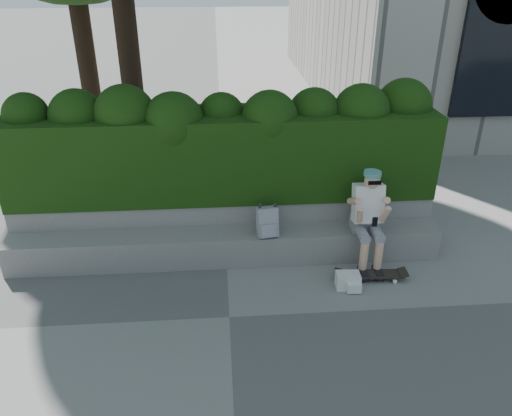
{
  "coord_description": "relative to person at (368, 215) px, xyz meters",
  "views": [
    {
      "loc": [
        -0.05,
        -4.75,
        3.89
      ],
      "look_at": [
        0.4,
        1.0,
        0.95
      ],
      "focal_mm": 35.0,
      "sensor_mm": 36.0,
      "label": 1
    }
  ],
  "objects": [
    {
      "name": "ground",
      "position": [
        -1.93,
        -1.07,
        -0.75
      ],
      "size": [
        80.0,
        80.0,
        0.0
      ],
      "primitive_type": "plane",
      "color": "slate",
      "rests_on": "ground"
    },
    {
      "name": "bench_ledge",
      "position": [
        -1.93,
        0.18,
        -0.53
      ],
      "size": [
        6.0,
        0.45,
        0.45
      ],
      "primitive_type": "cube",
      "color": "gray",
      "rests_on": "ground"
    },
    {
      "name": "planter_wall",
      "position": [
        -1.93,
        0.66,
        -0.38
      ],
      "size": [
        6.0,
        0.5,
        0.75
      ],
      "primitive_type": "cube",
      "color": "gray",
      "rests_on": "ground"
    },
    {
      "name": "hedge",
      "position": [
        -1.93,
        0.88,
        0.6
      ],
      "size": [
        6.0,
        1.0,
        1.2
      ],
      "primitive_type": "cube",
      "color": "black",
      "rests_on": "planter_wall"
    },
    {
      "name": "person",
      "position": [
        0.0,
        0.0,
        0.0
      ],
      "size": [
        0.4,
        0.76,
        1.38
      ],
      "color": "gray",
      "rests_on": "ground"
    },
    {
      "name": "skateboard",
      "position": [
        -0.01,
        -0.43,
        -0.68
      ],
      "size": [
        0.86,
        0.26,
        0.09
      ],
      "rotation": [
        0.0,
        0.0,
        -0.06
      ],
      "color": "black",
      "rests_on": "ground"
    },
    {
      "name": "backpack_plaid",
      "position": [
        -1.36,
        0.08,
        -0.1
      ],
      "size": [
        0.3,
        0.19,
        0.41
      ],
      "primitive_type": "cube",
      "rotation": [
        0.0,
        0.0,
        0.15
      ],
      "color": "#B5B6BB",
      "rests_on": "bench_ledge"
    },
    {
      "name": "backpack_ground",
      "position": [
        -0.37,
        -0.57,
        -0.65
      ],
      "size": [
        0.32,
        0.23,
        0.2
      ],
      "primitive_type": "cube",
      "rotation": [
        0.0,
        0.0,
        -0.06
      ],
      "color": "silver",
      "rests_on": "ground"
    }
  ]
}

